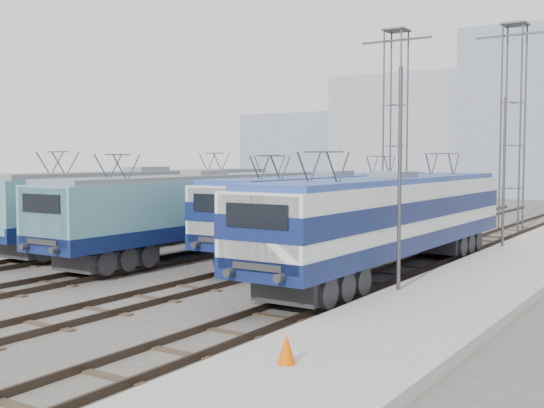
{
  "coord_description": "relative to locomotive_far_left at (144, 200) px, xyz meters",
  "views": [
    {
      "loc": [
        16.55,
        -17.21,
        4.31
      ],
      "look_at": [
        0.77,
        7.0,
        2.33
      ],
      "focal_mm": 45.0,
      "sensor_mm": 36.0,
      "label": 1
    }
  ],
  "objects": [
    {
      "name": "ground",
      "position": [
        6.75,
        -7.1,
        -2.23
      ],
      "size": [
        160.0,
        160.0,
        0.0
      ],
      "primitive_type": "plane",
      "color": "#514C47"
    },
    {
      "name": "platform",
      "position": [
        16.95,
        0.9,
        -2.08
      ],
      "size": [
        4.0,
        70.0,
        0.3
      ],
      "primitive_type": "cube",
      "color": "#9E9E99",
      "rests_on": "ground"
    },
    {
      "name": "locomotive_far_left",
      "position": [
        0.0,
        0.0,
        0.0
      ],
      "size": [
        2.83,
        17.85,
        3.36
      ],
      "color": "#0F1B4C",
      "rests_on": "ground"
    },
    {
      "name": "locomotive_center_left",
      "position": [
        4.5,
        -1.1,
        -0.06
      ],
      "size": [
        2.74,
        17.32,
        3.26
      ],
      "color": "#0F1B4C",
      "rests_on": "ground"
    },
    {
      "name": "locomotive_center_right",
      "position": [
        9.0,
        2.46,
        -0.03
      ],
      "size": [
        2.71,
        17.14,
        3.22
      ],
      "color": "#0F1B4C",
      "rests_on": "ground"
    },
    {
      "name": "locomotive_far_right",
      "position": [
        13.5,
        -1.38,
        0.02
      ],
      "size": [
        2.78,
        17.57,
        3.3
      ],
      "color": "#0F1B4C",
      "rests_on": "ground"
    },
    {
      "name": "catenary_tower_west",
      "position": [
        6.75,
        14.9,
        4.42
      ],
      "size": [
        4.5,
        1.2,
        12.0
      ],
      "color": "#3F4247",
      "rests_on": "ground"
    },
    {
      "name": "catenary_tower_east",
      "position": [
        13.25,
        16.9,
        4.42
      ],
      "size": [
        4.5,
        1.2,
        12.0
      ],
      "color": "#3F4247",
      "rests_on": "ground"
    },
    {
      "name": "mast_front",
      "position": [
        15.35,
        -5.1,
        1.27
      ],
      "size": [
        0.12,
        0.12,
        7.0
      ],
      "primitive_type": "cylinder",
      "color": "#3F4247",
      "rests_on": "ground"
    },
    {
      "name": "mast_mid",
      "position": [
        15.35,
        6.9,
        1.27
      ],
      "size": [
        0.12,
        0.12,
        7.0
      ],
      "primitive_type": "cylinder",
      "color": "#3F4247",
      "rests_on": "ground"
    },
    {
      "name": "safety_cone",
      "position": [
        16.44,
        -13.28,
        -1.63
      ],
      "size": [
        0.36,
        0.36,
        0.6
      ],
      "primitive_type": "cone",
      "color": "#DE5001",
      "rests_on": "platform"
    },
    {
      "name": "building_west",
      "position": [
        -7.25,
        54.9,
        4.77
      ],
      "size": [
        18.0,
        12.0,
        14.0
      ],
      "primitive_type": "cube",
      "color": "#8F96A1",
      "rests_on": "ground"
    },
    {
      "name": "building_far_west",
      "position": [
        -23.25,
        54.9,
        2.77
      ],
      "size": [
        14.0,
        10.0,
        10.0
      ],
      "primitive_type": "cube",
      "color": "gray",
      "rests_on": "ground"
    }
  ]
}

